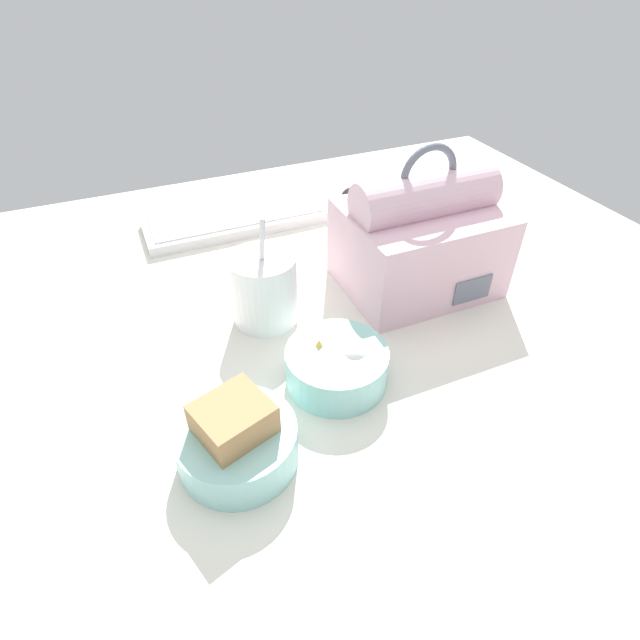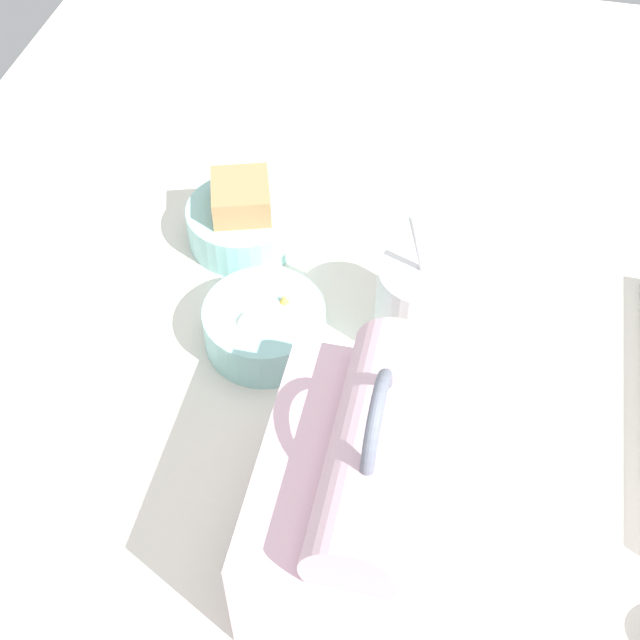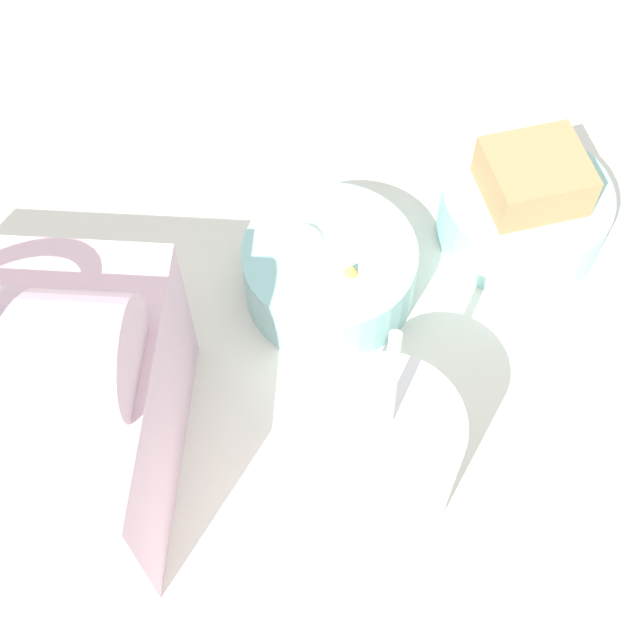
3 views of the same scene
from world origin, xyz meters
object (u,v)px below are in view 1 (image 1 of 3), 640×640
keyboard (236,219)px  bento_bowl_sandwich (237,440)px  lunch_bag (420,239)px  soup_cup (261,288)px  computer_mouse (357,198)px  bento_bowl_snacks (336,365)px

keyboard → bento_bowl_sandwich: 50.40cm
keyboard → bento_bowl_sandwich: bento_bowl_sandwich is taller
lunch_bag → soup_cup: (-23.48, 0.81, -2.46)cm
lunch_bag → computer_mouse: bearing=82.1°
keyboard → lunch_bag: bearing=-55.9°
lunch_bag → bento_bowl_snacks: lunch_bag is taller
lunch_bag → computer_mouse: size_ratio=2.97×
soup_cup → lunch_bag: bearing=-2.0°
bento_bowl_snacks → computer_mouse: size_ratio=1.68×
lunch_bag → bento_bowl_snacks: (-19.23, -13.77, -5.05)cm
soup_cup → bento_bowl_sandwich: size_ratio=1.34×
bento_bowl_snacks → computer_mouse: bento_bowl_snacks is taller
keyboard → bento_bowl_sandwich: size_ratio=2.64×
soup_cup → bento_bowl_sandwich: soup_cup is taller
lunch_bag → bento_bowl_sandwich: 38.69cm
soup_cup → bento_bowl_sandwich: bearing=-114.4°
soup_cup → bento_bowl_snacks: 15.41cm
bento_bowl_sandwich → bento_bowl_snacks: (13.63, 6.12, -0.43)cm
lunch_bag → bento_bowl_sandwich: bearing=-148.8°
lunch_bag → computer_mouse: 27.35cm
computer_mouse → lunch_bag: bearing=-97.9°
soup_cup → bento_bowl_snacks: soup_cup is taller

